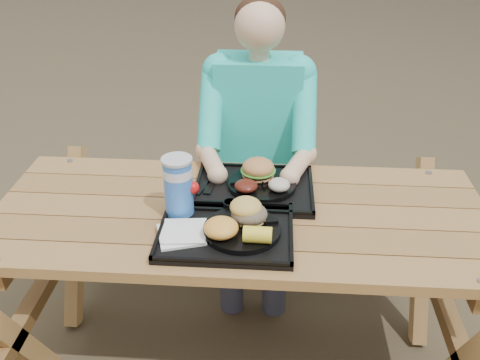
{
  "coord_description": "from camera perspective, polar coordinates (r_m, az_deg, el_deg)",
  "views": [
    {
      "loc": [
        0.11,
        -1.62,
        1.81
      ],
      "look_at": [
        0.0,
        0.0,
        0.88
      ],
      "focal_mm": 40.0,
      "sensor_mm": 36.0,
      "label": 1
    }
  ],
  "objects": [
    {
      "name": "ground",
      "position": [
        2.43,
        -0.0,
        -18.28
      ],
      "size": [
        60.0,
        60.0,
        0.0
      ],
      "primitive_type": "plane",
      "color": "#999999",
      "rests_on": "ground"
    },
    {
      "name": "condiment_mustard",
      "position": [
        1.9,
        0.93,
        -2.75
      ],
      "size": [
        0.05,
        0.05,
        0.03
      ],
      "primitive_type": "cylinder",
      "color": "gold",
      "rests_on": "tray_near"
    },
    {
      "name": "potato_salad",
      "position": [
        1.98,
        4.19,
        -0.51
      ],
      "size": [
        0.08,
        0.08,
        0.05
      ],
      "primitive_type": "ellipsoid",
      "color": "beige",
      "rests_on": "plate_far"
    },
    {
      "name": "cutlery_far",
      "position": [
        2.07,
        -3.04,
        -0.33
      ],
      "size": [
        0.05,
        0.17,
        0.01
      ],
      "primitive_type": "cube",
      "rotation": [
        0.0,
        0.0,
        -0.13
      ],
      "color": "black",
      "rests_on": "tray_far"
    },
    {
      "name": "diner",
      "position": [
        2.51,
        1.86,
        2.05
      ],
      "size": [
        0.48,
        0.84,
        1.28
      ],
      "primitive_type": null,
      "color": "#18ADAC",
      "rests_on": "ground"
    },
    {
      "name": "condiment_bbq",
      "position": [
        1.9,
        -1.01,
        -2.73
      ],
      "size": [
        0.05,
        0.05,
        0.03
      ],
      "primitive_type": "cylinder",
      "color": "black",
      "rests_on": "tray_near"
    },
    {
      "name": "tray_far",
      "position": [
        2.05,
        1.5,
        -1.06
      ],
      "size": [
        0.45,
        0.35,
        0.02
      ],
      "primitive_type": "cube",
      "color": "black",
      "rests_on": "picnic_table"
    },
    {
      "name": "baked_beans",
      "position": [
        1.98,
        0.65,
        -0.63
      ],
      "size": [
        0.09,
        0.09,
        0.04
      ],
      "primitive_type": "ellipsoid",
      "color": "#551911",
      "rests_on": "plate_far"
    },
    {
      "name": "corn_cob",
      "position": [
        1.71,
        1.88,
        -5.85
      ],
      "size": [
        0.09,
        0.09,
        0.05
      ],
      "primitive_type": null,
      "rotation": [
        0.0,
        0.0,
        -0.03
      ],
      "color": "yellow",
      "rests_on": "plate_near"
    },
    {
      "name": "burger",
      "position": [
        2.05,
        1.96,
        1.77
      ],
      "size": [
        0.13,
        0.13,
        0.11
      ],
      "primitive_type": null,
      "color": "#C07E43",
      "rests_on": "plate_far"
    },
    {
      "name": "plate_far",
      "position": [
        2.05,
        2.36,
        -0.47
      ],
      "size": [
        0.26,
        0.26,
        0.02
      ],
      "primitive_type": "cylinder",
      "color": "black",
      "rests_on": "tray_far"
    },
    {
      "name": "sandwich",
      "position": [
        1.79,
        1.0,
        -2.69
      ],
      "size": [
        0.12,
        0.12,
        0.12
      ],
      "primitive_type": null,
      "color": "gold",
      "rests_on": "plate_near"
    },
    {
      "name": "napkin_stack",
      "position": [
        1.79,
        -6.3,
        -5.71
      ],
      "size": [
        0.18,
        0.18,
        0.02
      ],
      "primitive_type": "cube",
      "rotation": [
        0.0,
        0.0,
        0.31
      ],
      "color": "white",
      "rests_on": "tray_near"
    },
    {
      "name": "soda_cup",
      "position": [
        1.86,
        -6.59,
        -0.76
      ],
      "size": [
        0.1,
        0.1,
        0.2
      ],
      "primitive_type": "cylinder",
      "color": "blue",
      "rests_on": "tray_near"
    },
    {
      "name": "plate_near",
      "position": [
        1.79,
        0.22,
        -5.32
      ],
      "size": [
        0.26,
        0.26,
        0.02
      ],
      "primitive_type": "cylinder",
      "color": "black",
      "rests_on": "tray_near"
    },
    {
      "name": "mac_cheese",
      "position": [
        1.73,
        -2.04,
        -5.12
      ],
      "size": [
        0.11,
        0.11,
        0.06
      ],
      "primitive_type": "ellipsoid",
      "color": "#F6B140",
      "rests_on": "plate_near"
    },
    {
      "name": "tray_near",
      "position": [
        1.81,
        -1.51,
        -5.68
      ],
      "size": [
        0.45,
        0.35,
        0.02
      ],
      "primitive_type": "cube",
      "color": "black",
      "rests_on": "picnic_table"
    },
    {
      "name": "picnic_table",
      "position": [
        2.17,
        -0.0,
        -11.66
      ],
      "size": [
        1.8,
        1.49,
        0.75
      ],
      "primitive_type": null,
      "color": "#999999",
      "rests_on": "ground"
    }
  ]
}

